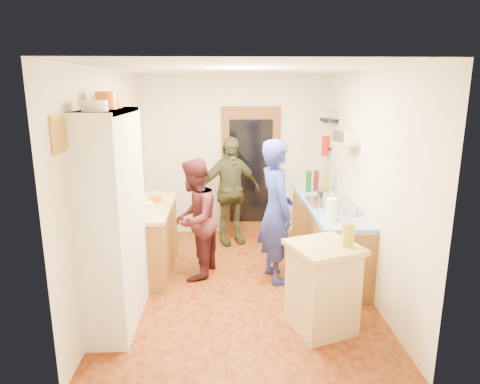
{
  "coord_description": "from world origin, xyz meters",
  "views": [
    {
      "loc": [
        -0.19,
        -4.95,
        2.41
      ],
      "look_at": [
        0.0,
        0.15,
        1.15
      ],
      "focal_mm": 32.0,
      "sensor_mm": 36.0,
      "label": 1
    }
  ],
  "objects": [
    {
      "name": "right_counter_top",
      "position": [
        1.2,
        0.5,
        0.87
      ],
      "size": [
        0.62,
        2.22,
        0.06
      ],
      "primitive_type": "cube",
      "color": "#1559B3",
      "rests_on": "right_counter_base"
    },
    {
      "name": "pan_hang_c",
      "position": [
        1.4,
        1.75,
        1.91
      ],
      "size": [
        0.17,
        0.17,
        0.05
      ],
      "primitive_type": "cylinder",
      "color": "black",
      "rests_on": "pan_rail"
    },
    {
      "name": "mixing_bowl",
      "position": [
        1.3,
        -0.02,
        0.95
      ],
      "size": [
        0.32,
        0.32,
        0.1
      ],
      "primitive_type": "cylinder",
      "rotation": [
        0.0,
        0.0,
        -0.31
      ],
      "color": "silver",
      "rests_on": "right_counter_top"
    },
    {
      "name": "chopping_board",
      "position": [
        -1.18,
        1.05,
        0.91
      ],
      "size": [
        0.33,
        0.26,
        0.02
      ],
      "primitive_type": "cube",
      "rotation": [
        0.0,
        0.0,
        0.13
      ],
      "color": "#D7B67E",
      "rests_on": "left_counter_top"
    },
    {
      "name": "island_base",
      "position": [
        0.78,
        -1.07,
        0.43
      ],
      "size": [
        0.71,
        0.71,
        0.86
      ],
      "primitive_type": "cube",
      "rotation": [
        0.0,
        0.0,
        0.36
      ],
      "color": "#D7B67E",
      "rests_on": "ground"
    },
    {
      "name": "wall_shelf",
      "position": [
        1.37,
        0.45,
        1.7
      ],
      "size": [
        0.26,
        0.42,
        0.03
      ],
      "primitive_type": "cube",
      "color": "#D7B67E",
      "rests_on": "wall_right"
    },
    {
      "name": "oil_jar",
      "position": [
        0.99,
        -1.12,
        1.03
      ],
      "size": [
        0.15,
        0.15,
        0.24
      ],
      "primitive_type": "cylinder",
      "rotation": [
        0.0,
        0.0,
        0.36
      ],
      "color": "#AD9E2D",
      "rests_on": "island_top"
    },
    {
      "name": "island_top",
      "position": [
        0.78,
        -1.07,
        0.89
      ],
      "size": [
        0.8,
        0.8,
        0.05
      ],
      "primitive_type": "cube",
      "rotation": [
        0.0,
        0.0,
        0.36
      ],
      "color": "#D7B67E",
      "rests_on": "island_base"
    },
    {
      "name": "kettle",
      "position": [
        -1.25,
        0.29,
        0.99
      ],
      "size": [
        0.18,
        0.18,
        0.18
      ],
      "primitive_type": "cylinder",
      "rotation": [
        0.0,
        0.0,
        0.13
      ],
      "color": "white",
      "rests_on": "left_counter_top"
    },
    {
      "name": "floor",
      "position": [
        0.0,
        0.0,
        -0.01
      ],
      "size": [
        3.0,
        4.0,
        0.02
      ],
      "primitive_type": "cube",
      "color": "brown",
      "rests_on": "ground"
    },
    {
      "name": "person_back",
      "position": [
        -0.09,
        1.47,
        0.84
      ],
      "size": [
        1.06,
        0.72,
        1.68
      ],
      "primitive_type": "imported",
      "rotation": [
        0.0,
        0.0,
        0.35
      ],
      "color": "#353822",
      "rests_on": "ground"
    },
    {
      "name": "hutch_top_shelf",
      "position": [
        -1.3,
        -0.8,
        2.18
      ],
      "size": [
        0.4,
        1.14,
        0.04
      ],
      "primitive_type": "cube",
      "color": "silver",
      "rests_on": "hutch_body"
    },
    {
      "name": "wall_right",
      "position": [
        1.51,
        0.0,
        1.3
      ],
      "size": [
        0.02,
        4.0,
        2.6
      ],
      "primitive_type": "cube",
      "color": "silver",
      "rests_on": "ground"
    },
    {
      "name": "orange_pot_a",
      "position": [
        -1.3,
        -0.76,
        2.28
      ],
      "size": [
        0.21,
        0.21,
        0.17
      ],
      "primitive_type": "cylinder",
      "color": "orange",
      "rests_on": "hutch_top_shelf"
    },
    {
      "name": "wall_left",
      "position": [
        -1.51,
        0.0,
        1.3
      ],
      "size": [
        0.02,
        4.0,
        2.6
      ],
      "primitive_type": "cube",
      "color": "silver",
      "rests_on": "ground"
    },
    {
      "name": "pan_hang_a",
      "position": [
        1.4,
        1.35,
        1.92
      ],
      "size": [
        0.18,
        0.18,
        0.05
      ],
      "primitive_type": "cylinder",
      "color": "black",
      "rests_on": "pan_rail"
    },
    {
      "name": "bottle_a",
      "position": [
        1.05,
        1.13,
        1.06
      ],
      "size": [
        0.08,
        0.08,
        0.31
      ],
      "primitive_type": "cylinder",
      "rotation": [
        0.0,
        0.0,
        -0.0
      ],
      "color": "#143F14",
      "rests_on": "right_counter_top"
    },
    {
      "name": "orange_bowl",
      "position": [
        -1.12,
        0.64,
        0.94
      ],
      "size": [
        0.21,
        0.21,
        0.08
      ],
      "primitive_type": "cylinder",
      "rotation": [
        0.0,
        0.0,
        -0.17
      ],
      "color": "orange",
      "rests_on": "left_counter_top"
    },
    {
      "name": "person_hob",
      "position": [
        0.49,
        0.11,
        0.9
      ],
      "size": [
        0.58,
        0.74,
        1.8
      ],
      "primitive_type": "imported",
      "rotation": [
        0.0,
        0.0,
        1.81
      ],
      "color": "navy",
      "rests_on": "ground"
    },
    {
      "name": "plate_stack",
      "position": [
        -1.3,
        -1.16,
        2.25
      ],
      "size": [
        0.23,
        0.23,
        0.1
      ],
      "primitive_type": "cylinder",
      "color": "white",
      "rests_on": "hutch_top_shelf"
    },
    {
      "name": "left_counter_base",
      "position": [
        -1.2,
        0.45,
        0.42
      ],
      "size": [
        0.6,
        1.4,
        0.85
      ],
      "primitive_type": "cube",
      "color": "olive",
      "rests_on": "ground"
    },
    {
      "name": "ext_bracket",
      "position": [
        1.47,
        1.7,
        1.45
      ],
      "size": [
        0.06,
        0.1,
        0.04
      ],
      "primitive_type": "cube",
      "color": "black",
      "rests_on": "wall_right"
    },
    {
      "name": "fire_extinguisher",
      "position": [
        1.41,
        1.7,
        1.5
      ],
      "size": [
        0.11,
        0.11,
        0.32
      ],
      "primitive_type": "cylinder",
      "color": "red",
      "rests_on": "wall_right"
    },
    {
      "name": "wall_front",
      "position": [
        0.0,
        -2.01,
        1.3
      ],
      "size": [
        3.0,
        0.02,
        2.6
      ],
      "primitive_type": "cube",
      "color": "silver",
      "rests_on": "ground"
    },
    {
      "name": "door_glass",
      "position": [
        0.25,
        1.94,
        1.05
      ],
      "size": [
        0.7,
        0.02,
        1.7
      ],
      "primitive_type": "cube",
      "color": "black",
      "rests_on": "door_frame"
    },
    {
      "name": "orange_pot_b",
      "position": [
        -1.3,
        -0.49,
        2.27
      ],
      "size": [
        0.17,
        0.17,
        0.15
      ],
      "primitive_type": "cylinder",
      "color": "orange",
      "rests_on": "hutch_top_shelf"
    },
    {
      "name": "radio",
      "position": [
        1.37,
        0.45,
        1.79
      ],
      "size": [
        0.28,
        0.34,
        0.15
      ],
      "primitive_type": "cube",
      "rotation": [
        0.0,
        0.0,
        0.23
      ],
      "color": "silver",
      "rests_on": "wall_shelf"
    },
    {
      "name": "door_frame",
      "position": [
        0.25,
        1.97,
        1.05
      ],
      "size": [
        0.95,
        0.06,
        2.1
      ],
      "primitive_type": "cube",
      "color": "brown",
      "rests_on": "ground"
    },
    {
      "name": "hutch_body",
      "position": [
        -1.3,
        -0.8,
        1.1
      ],
      "size": [
        0.4,
        1.2,
        2.2
      ],
      "primitive_type": "cube",
      "color": "silver",
      "rests_on": "ground"
    },
    {
      "name": "hob",
      "position": [
        1.2,
        0.41,
        0.92
      ],
      "size": [
        0.55,
        0.58,
        0.04
      ],
      "primitive_type": "cube",
      "color": "silver",
      "rests_on": "right_counter_top"
    },
    {
      "name": "cutting_board",
      "position": [
        0.72,
        -1.04,
        0.9
      ],
      "size": [
        0.43,
        0.38,
        0.02
      ],
      "primitive_type": "cube",
      "rotation": [
        0.0,
        0.0,
        0.36
      ],
      "color": "white",
      "rests_on": "island_top"
    },
    {
      "name": "bottle_c",
      "position": [
        1.31,
        1.17,
        1.06
      ],
      "size": [
        0.08,
        0.08,
        0.32
      ],
      "primitive_type": "cylinder",
      "rotation": [
        0.0,
        0.0,
        0.03
      ],
      "color": "olive",
      "rests_on": "right_counter_top"
    },
    {
      "name": "toaster",
      "position": [
        -1.15,
        -0.07,
        0.99
      ],
      "size": [
        0.28,
        0.22,
        0.18
      ],
      "primitive_type": "cube",
      "rotation": [
        0.0,
        0.0,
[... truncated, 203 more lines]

